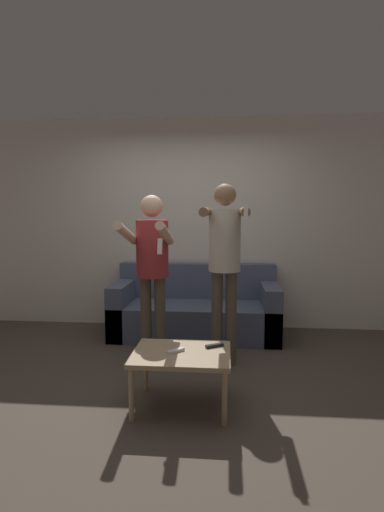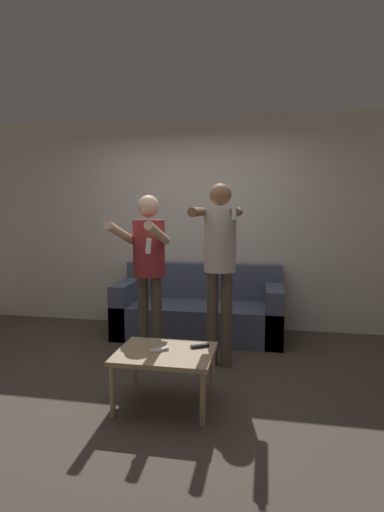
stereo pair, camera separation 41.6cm
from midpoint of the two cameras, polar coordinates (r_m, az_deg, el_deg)
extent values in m
plane|color=#4C4238|center=(3.77, -1.36, -17.27)|extent=(14.00, 14.00, 0.00)
cube|color=silver|center=(5.21, 2.67, 4.63)|extent=(6.40, 0.06, 2.70)
cube|color=#4C5670|center=(4.89, 3.40, -9.13)|extent=(1.99, 0.82, 0.40)
cube|color=#4C5670|center=(5.12, 3.90, -3.57)|extent=(1.99, 0.16, 0.44)
cube|color=#4C5670|center=(5.05, -6.78, -7.24)|extent=(0.20, 0.82, 0.65)
cube|color=#4C5670|center=(4.84, 14.08, -8.00)|extent=(0.20, 0.82, 0.65)
cylinder|color=brown|center=(4.09, -4.11, -8.89)|extent=(0.11, 0.11, 0.87)
cylinder|color=brown|center=(4.06, -2.14, -9.00)|extent=(0.11, 0.11, 0.87)
cylinder|color=#9E2D33|center=(3.94, -3.19, 1.11)|extent=(0.32, 0.32, 0.56)
sphere|color=beige|center=(3.93, -3.23, 7.12)|extent=(0.21, 0.21, 0.21)
cylinder|color=beige|center=(3.69, -7.01, 3.24)|extent=(0.08, 0.62, 0.25)
cylinder|color=beige|center=(3.60, -1.59, 3.20)|extent=(0.08, 0.62, 0.25)
cube|color=white|center=(3.31, -2.68, 1.42)|extent=(0.04, 0.06, 0.13)
cylinder|color=brown|center=(3.97, 5.97, -8.90)|extent=(0.11, 0.11, 0.94)
cylinder|color=brown|center=(3.96, 7.99, -8.96)|extent=(0.11, 0.11, 0.94)
cylinder|color=beige|center=(3.83, 7.14, 2.22)|extent=(0.31, 0.31, 0.60)
sphere|color=brown|center=(3.82, 7.23, 8.69)|extent=(0.21, 0.21, 0.21)
cylinder|color=brown|center=(3.57, 4.13, 6.31)|extent=(0.08, 0.54, 0.08)
cylinder|color=brown|center=(3.54, 9.76, 6.24)|extent=(0.08, 0.54, 0.08)
cube|color=white|center=(3.27, 9.69, 6.26)|extent=(0.04, 0.03, 0.13)
cube|color=tan|center=(3.18, -0.02, -13.83)|extent=(0.75, 0.59, 0.04)
cylinder|color=tan|center=(3.11, -7.39, -18.71)|extent=(0.04, 0.04, 0.40)
cylinder|color=tan|center=(2.99, 5.76, -19.78)|extent=(0.04, 0.04, 0.40)
cylinder|color=tan|center=(3.56, -4.74, -15.30)|extent=(0.04, 0.04, 0.40)
cylinder|color=tan|center=(3.45, 6.51, -16.02)|extent=(0.04, 0.04, 0.40)
cube|color=white|center=(3.16, -0.87, -13.34)|extent=(0.13, 0.13, 0.02)
cube|color=black|center=(3.26, 4.88, -12.76)|extent=(0.15, 0.11, 0.02)
camera|label=1|loc=(0.21, -87.24, 0.31)|focal=28.00mm
camera|label=2|loc=(0.21, 92.76, -0.31)|focal=28.00mm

